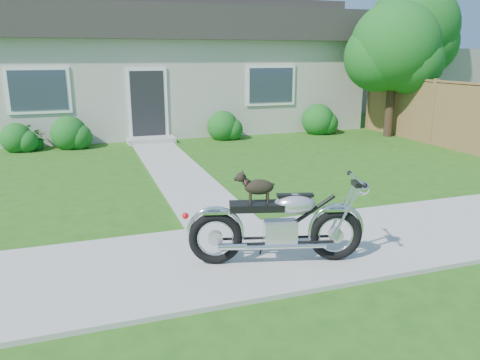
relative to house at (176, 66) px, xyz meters
name	(u,v)px	position (x,y,z in m)	size (l,w,h in m)	color
ground	(349,241)	(0.00, -11.99, -2.16)	(80.00, 80.00, 0.00)	#235114
sidewalk	(349,239)	(0.00, -11.99, -2.14)	(24.00, 2.20, 0.04)	#9E9B93
walkway	(175,169)	(-1.50, -6.99, -2.14)	(1.20, 8.00, 0.03)	#9E9B93
house	(176,66)	(0.00, 0.00, 0.00)	(12.60, 7.03, 4.50)	beige
fence	(433,112)	(6.30, -6.24, -1.22)	(0.12, 6.62, 1.90)	olive
tree_near	(399,51)	(6.06, -4.76, 0.52)	(2.76, 2.73, 4.18)	#3D2B1C
tree_far	(416,32)	(9.32, -1.39, 1.28)	(3.49, 3.49, 5.35)	#3D2B1C
shrub_row	(190,128)	(-0.31, -3.49, -1.74)	(10.13, 1.07, 1.07)	#165519
potted_plant_left	(36,138)	(-4.67, -3.44, -1.81)	(0.62, 0.53, 0.69)	#165418
potted_plant_right	(223,127)	(0.74, -3.44, -1.78)	(0.43, 0.43, 0.76)	#31681C
motorcycle_with_dog	(280,223)	(-1.25, -12.39, -1.61)	(2.18, 0.87, 1.16)	black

